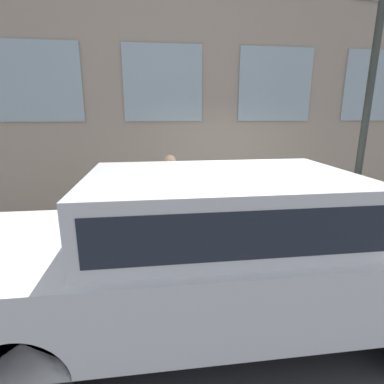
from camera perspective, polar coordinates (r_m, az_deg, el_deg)
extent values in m
plane|color=#2D2D30|center=(5.00, 10.68, -12.16)|extent=(80.00, 80.00, 0.00)
cube|color=#A8A093|center=(5.98, 7.27, -6.54)|extent=(2.33, 60.00, 0.16)
cube|color=gray|center=(7.10, 5.40, 29.86)|extent=(0.30, 40.00, 8.19)
cube|color=#8C9EA8|center=(8.30, 31.84, 16.77)|extent=(0.03, 1.62, 1.51)
cube|color=#8C9EA8|center=(7.08, 15.60, 19.08)|extent=(0.03, 1.62, 1.51)
cube|color=#8C9EA8|center=(6.56, -5.53, 19.90)|extent=(0.03, 1.62, 1.51)
cube|color=#8C9EA8|center=(6.89, -27.12, 18.18)|extent=(0.03, 1.62, 1.51)
cylinder|color=gray|center=(5.23, 4.30, -8.56)|extent=(0.34, 0.34, 0.04)
cylinder|color=gray|center=(5.11, 4.37, -5.28)|extent=(0.25, 0.25, 0.68)
sphere|color=slate|center=(5.00, 4.44, -1.63)|extent=(0.27, 0.27, 0.27)
cylinder|color=black|center=(4.98, 4.46, -0.74)|extent=(0.09, 0.09, 0.11)
cylinder|color=gray|center=(5.12, 6.33, -4.31)|extent=(0.09, 0.10, 0.09)
cylinder|color=gray|center=(5.05, 2.41, -4.51)|extent=(0.09, 0.10, 0.09)
cylinder|color=#726651|center=(5.50, -3.95, -3.88)|extent=(0.10, 0.10, 0.66)
cylinder|color=#726651|center=(5.63, -4.04, -3.43)|extent=(0.10, 0.10, 0.66)
cube|color=#72288C|center=(5.41, -4.11, 2.15)|extent=(0.18, 0.12, 0.49)
cylinder|color=#72288C|center=(5.28, -4.02, 1.98)|extent=(0.08, 0.08, 0.47)
cylinder|color=#72288C|center=(5.53, -4.19, 2.57)|extent=(0.08, 0.08, 0.47)
sphere|color=tan|center=(5.34, -4.18, 5.89)|extent=(0.22, 0.22, 0.22)
cylinder|color=black|center=(2.88, -29.30, -27.92)|extent=(0.24, 0.74, 0.74)
cylinder|color=black|center=(4.17, -21.08, -12.95)|extent=(0.24, 0.74, 0.74)
cylinder|color=black|center=(4.66, 23.41, -10.17)|extent=(0.24, 0.74, 0.74)
cube|color=silver|center=(3.23, 5.27, -13.30)|extent=(1.88, 5.35, 0.71)
cube|color=silver|center=(2.97, 5.57, -2.10)|extent=(1.65, 2.57, 0.60)
cube|color=#1E232D|center=(2.97, 5.57, -2.10)|extent=(1.66, 2.36, 0.38)
cylinder|color=#2D332D|center=(6.36, 27.93, -5.60)|extent=(0.26, 0.26, 0.12)
cylinder|color=#2D332D|center=(6.05, 30.96, 17.71)|extent=(0.12, 0.12, 5.21)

